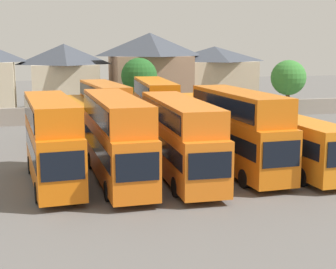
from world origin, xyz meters
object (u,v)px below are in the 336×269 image
object	(u,v)px
bus_7	(105,108)
house_terrace_right	(150,71)
bus_4	(239,127)
bus_9	(201,114)
bus_2	(116,134)
bus_6	(74,118)
tree_behind_wall	(139,76)
tree_left_of_lot	(288,78)
bus_8	(155,106)
house_terrace_far_right	(214,76)
bus_5	(290,140)
house_terrace_centre	(65,77)
bus_1	(52,137)
bus_3	(180,134)

from	to	relation	value
bus_7	house_terrace_right	xyz separation A→B (m)	(8.19, 18.61, 2.11)
bus_4	bus_9	xyz separation A→B (m)	(2.02, 13.45, -1.04)
bus_2	bus_6	xyz separation A→B (m)	(-1.45, 13.43, -0.89)
bus_4	tree_behind_wall	world-z (taller)	tree_behind_wall
bus_6	house_terrace_right	xyz separation A→B (m)	(10.81, 18.79, 2.87)
bus_2	bus_9	bearing A→B (deg)	143.11
tree_left_of_lot	bus_8	bearing A→B (deg)	-155.40
bus_2	bus_4	world-z (taller)	bus_4
bus_4	house_terrace_far_right	size ratio (longest dim) A/B	1.09
bus_5	house_terrace_right	bearing A→B (deg)	-178.51
bus_2	house_terrace_centre	size ratio (longest dim) A/B	1.42
house_terrace_centre	bus_2	bearing A→B (deg)	-88.35
bus_6	house_terrace_centre	bearing A→B (deg)	176.11
bus_1	bus_9	world-z (taller)	bus_1
bus_9	house_terrace_far_right	bearing A→B (deg)	155.03
house_terrace_far_right	tree_left_of_lot	xyz separation A→B (m)	(4.40, -11.69, 0.46)
bus_7	bus_8	size ratio (longest dim) A/B	0.93
house_terrace_far_right	tree_left_of_lot	bearing A→B (deg)	-69.37
tree_left_of_lot	bus_7	bearing A→B (deg)	-160.21
bus_2	house_terrace_far_right	xyz separation A→B (m)	(18.09, 32.97, 1.12)
bus_8	bus_9	xyz separation A→B (m)	(4.31, 0.09, -0.94)
bus_2	bus_3	bearing A→B (deg)	87.00
house_terrace_centre	house_terrace_far_right	world-z (taller)	house_terrace_centre
bus_5	bus_8	distance (m)	14.86
bus_8	house_terrace_far_right	xyz separation A→B (m)	(12.52, 19.44, 1.16)
bus_4	house_terrace_far_right	bearing A→B (deg)	160.67
bus_8	bus_9	bearing A→B (deg)	95.82
bus_4	house_terrace_right	size ratio (longest dim) A/B	1.11
house_terrace_centre	tree_behind_wall	size ratio (longest dim) A/B	1.24
bus_8	house_terrace_right	size ratio (longest dim) A/B	1.18
bus_3	tree_behind_wall	size ratio (longest dim) A/B	1.81
bus_1	bus_5	world-z (taller)	bus_1
bus_3	bus_9	xyz separation A→B (m)	(6.01, 13.76, -0.83)
bus_5	tree_left_of_lot	xyz separation A→B (m)	(11.22, 21.44, 2.45)
bus_1	bus_4	world-z (taller)	bus_4
bus_5	bus_6	xyz separation A→B (m)	(-12.72, 13.59, -0.02)
bus_8	house_terrace_right	distance (m)	19.18
bus_7	bus_6	bearing A→B (deg)	-91.13
bus_5	bus_9	bearing A→B (deg)	-176.11
bus_3	bus_5	world-z (taller)	bus_3
bus_6	bus_4	bearing A→B (deg)	32.52
bus_2	bus_4	bearing A→B (deg)	90.31
bus_8	tree_left_of_lot	distance (m)	18.68
bus_3	bus_8	xyz separation A→B (m)	(1.70, 13.67, 0.11)
bus_6	tree_behind_wall	bearing A→B (deg)	144.16
bus_5	bus_9	size ratio (longest dim) A/B	1.02
bus_6	house_terrace_centre	world-z (taller)	house_terrace_centre
house_terrace_centre	house_terrace_right	xyz separation A→B (m)	(10.33, -1.47, 0.68)
house_terrace_centre	tree_behind_wall	bearing A→B (deg)	-46.03
bus_1	house_terrace_right	world-z (taller)	house_terrace_right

